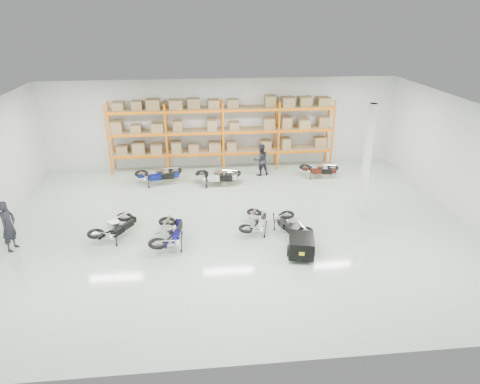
{
  "coord_description": "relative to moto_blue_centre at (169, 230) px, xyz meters",
  "views": [
    {
      "loc": [
        -1.3,
        -14.54,
        7.74
      ],
      "look_at": [
        0.29,
        0.68,
        1.1
      ],
      "focal_mm": 32.0,
      "sensor_mm": 36.0,
      "label": 1
    }
  ],
  "objects": [
    {
      "name": "person_left",
      "position": [
        -5.4,
        0.23,
        0.33
      ],
      "size": [
        0.55,
        0.73,
        1.83
      ],
      "primitive_type": "imported",
      "rotation": [
        0.0,
        0.0,
        1.39
      ],
      "color": "black",
      "rests_on": "ground"
    },
    {
      "name": "moto_back_a",
      "position": [
        -0.76,
        5.82,
        0.01
      ],
      "size": [
        2.04,
        1.22,
        1.24
      ],
      "primitive_type": null,
      "rotation": [
        0.0,
        -0.09,
        1.72
      ],
      "color": "navy",
      "rests_on": "ground"
    },
    {
      "name": "moto_touring_right",
      "position": [
        4.41,
        0.3,
        -0.07
      ],
      "size": [
        1.26,
        1.84,
        1.09
      ],
      "primitive_type": null,
      "rotation": [
        0.0,
        -0.09,
        0.28
      ],
      "color": "black",
      "rests_on": "ground"
    },
    {
      "name": "person_back",
      "position": [
        4.2,
        6.43,
        0.22
      ],
      "size": [
        0.91,
        0.79,
        1.6
      ],
      "primitive_type": "imported",
      "rotation": [
        0.0,
        0.0,
        3.41
      ],
      "color": "black",
      "rests_on": "ground"
    },
    {
      "name": "moto_back_d",
      "position": [
        7.04,
        5.88,
        -0.08
      ],
      "size": [
        1.76,
        1.08,
        1.07
      ],
      "primitive_type": null,
      "rotation": [
        0.0,
        -0.09,
        1.41
      ],
      "color": "#45130D",
      "rests_on": "ground"
    },
    {
      "name": "moto_back_c",
      "position": [
        1.93,
        5.48,
        -0.1
      ],
      "size": [
        1.69,
        1.01,
        1.03
      ],
      "primitive_type": null,
      "rotation": [
        0.0,
        -0.09,
        1.43
      ],
      "color": "black",
      "rests_on": "ground"
    },
    {
      "name": "trailer",
      "position": [
        4.41,
        -1.29,
        -0.16
      ],
      "size": [
        1.01,
        1.79,
        0.73
      ],
      "rotation": [
        0.0,
        0.0,
        -0.2
      ],
      "color": "black",
      "rests_on": "ground"
    },
    {
      "name": "moto_silver_left",
      "position": [
        3.15,
        0.68,
        -0.08
      ],
      "size": [
        1.31,
        1.83,
        1.07
      ],
      "primitive_type": null,
      "rotation": [
        0.0,
        -0.09,
        2.81
      ],
      "color": "#B5B8BC",
      "rests_on": "ground"
    },
    {
      "name": "structural_column",
      "position": [
        7.6,
        1.68,
        1.67
      ],
      "size": [
        0.25,
        0.25,
        4.5
      ],
      "primitive_type": "cube",
      "color": "white",
      "rests_on": "ground"
    },
    {
      "name": "moto_blue_centre",
      "position": [
        0.0,
        0.0,
        0.0
      ],
      "size": [
        1.22,
        2.03,
        1.23
      ],
      "primitive_type": null,
      "rotation": [
        0.0,
        -0.09,
        2.99
      ],
      "color": "#0A0748",
      "rests_on": "ground"
    },
    {
      "name": "pallet_rack",
      "position": [
        2.4,
        7.63,
        1.68
      ],
      "size": [
        11.28,
        0.98,
        3.62
      ],
      "color": "orange",
      "rests_on": "ground"
    },
    {
      "name": "moto_black_far_left",
      "position": [
        -1.97,
        0.72,
        -0.04
      ],
      "size": [
        1.71,
        1.96,
        1.15
      ],
      "primitive_type": null,
      "rotation": [
        0.0,
        -0.09,
        2.56
      ],
      "color": "black",
      "rests_on": "ground"
    },
    {
      "name": "moto_back_b",
      "position": [
        2.02,
        5.39,
        -0.01
      ],
      "size": [
        1.93,
        1.07,
        1.21
      ],
      "primitive_type": null,
      "rotation": [
        0.0,
        -0.09,
        1.49
      ],
      "color": "silver",
      "rests_on": "ground"
    },
    {
      "name": "room",
      "position": [
        2.4,
        1.18,
        1.67
      ],
      "size": [
        18.0,
        18.0,
        18.0
      ],
      "color": "#A8BCAA",
      "rests_on": "ground"
    }
  ]
}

